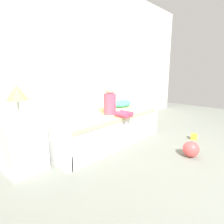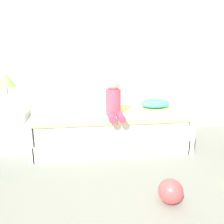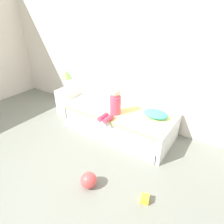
# 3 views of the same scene
# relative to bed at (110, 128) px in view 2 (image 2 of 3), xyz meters

# --- Properties ---
(wall_rear) EXTENTS (7.20, 0.10, 2.90)m
(wall_rear) POSITION_rel_bed_xyz_m (0.07, 0.60, 1.20)
(wall_rear) COLOR silver
(wall_rear) RESTS_ON ground
(bed) EXTENTS (2.11, 1.00, 0.50)m
(bed) POSITION_rel_bed_xyz_m (0.00, 0.00, 0.00)
(bed) COLOR white
(bed) RESTS_ON ground
(nightstand) EXTENTS (0.44, 0.44, 0.60)m
(nightstand) POSITION_rel_bed_xyz_m (-1.35, -0.01, 0.05)
(nightstand) COLOR white
(nightstand) RESTS_ON ground
(table_lamp) EXTENTS (0.24, 0.24, 0.45)m
(table_lamp) POSITION_rel_bed_xyz_m (-1.35, -0.01, 0.69)
(table_lamp) COLOR silver
(table_lamp) RESTS_ON nightstand
(child_figure) EXTENTS (0.20, 0.51, 0.50)m
(child_figure) POSITION_rel_bed_xyz_m (0.02, -0.23, 0.46)
(child_figure) COLOR #E04C6B
(child_figure) RESTS_ON bed
(pillow) EXTENTS (0.44, 0.30, 0.13)m
(pillow) POSITION_rel_bed_xyz_m (0.69, 0.10, 0.32)
(pillow) COLOR #4CCCBC
(pillow) RESTS_ON bed
(toy_ball) EXTENTS (0.23, 0.23, 0.23)m
(toy_ball) POSITION_rel_bed_xyz_m (0.39, -1.40, -0.13)
(toy_ball) COLOR #E54C4C
(toy_ball) RESTS_ON ground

